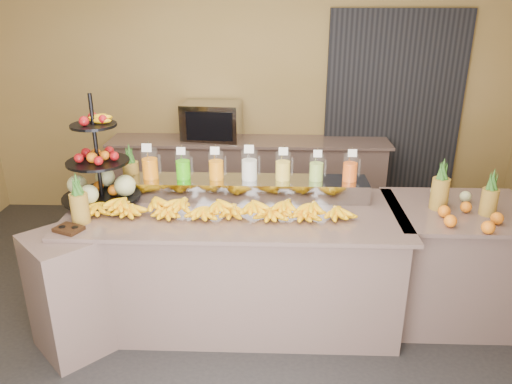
# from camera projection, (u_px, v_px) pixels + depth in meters

# --- Properties ---
(ground) EXTENTS (6.00, 6.00, 0.00)m
(ground) POSITION_uv_depth(u_px,v_px,m) (235.00, 339.00, 3.78)
(ground) COLOR black
(ground) RESTS_ON ground
(room_envelope) EXTENTS (6.04, 5.02, 2.82)m
(room_envelope) POSITION_uv_depth(u_px,v_px,m) (263.00, 72.00, 3.81)
(room_envelope) COLOR olive
(room_envelope) RESTS_ON ground
(buffet_counter) EXTENTS (2.75, 1.25, 0.93)m
(buffet_counter) POSITION_uv_depth(u_px,v_px,m) (222.00, 268.00, 3.85)
(buffet_counter) COLOR gray
(buffet_counter) RESTS_ON ground
(right_counter) EXTENTS (1.08, 0.88, 0.93)m
(right_counter) POSITION_uv_depth(u_px,v_px,m) (453.00, 263.00, 3.92)
(right_counter) COLOR gray
(right_counter) RESTS_ON ground
(back_ledge) EXTENTS (3.10, 0.55, 0.93)m
(back_ledge) POSITION_uv_depth(u_px,v_px,m) (249.00, 179.00, 5.69)
(back_ledge) COLOR gray
(back_ledge) RESTS_ON ground
(pitcher_tray) EXTENTS (1.85, 0.30, 0.15)m
(pitcher_tray) POSITION_uv_depth(u_px,v_px,m) (250.00, 188.00, 3.94)
(pitcher_tray) COLOR gray
(pitcher_tray) RESTS_ON buffet_counter
(juice_pitcher_orange_a) EXTENTS (0.13, 0.13, 0.31)m
(juice_pitcher_orange_a) POSITION_uv_depth(u_px,v_px,m) (150.00, 166.00, 3.90)
(juice_pitcher_orange_a) COLOR silver
(juice_pitcher_orange_a) RESTS_ON pitcher_tray
(juice_pitcher_green) EXTENTS (0.12, 0.12, 0.28)m
(juice_pitcher_green) POSITION_uv_depth(u_px,v_px,m) (183.00, 167.00, 3.90)
(juice_pitcher_green) COLOR silver
(juice_pitcher_green) RESTS_ON pitcher_tray
(juice_pitcher_orange_b) EXTENTS (0.12, 0.12, 0.29)m
(juice_pitcher_orange_b) POSITION_uv_depth(u_px,v_px,m) (216.00, 167.00, 3.89)
(juice_pitcher_orange_b) COLOR silver
(juice_pitcher_orange_b) RESTS_ON pitcher_tray
(juice_pitcher_milk) EXTENTS (0.13, 0.13, 0.31)m
(juice_pitcher_milk) POSITION_uv_depth(u_px,v_px,m) (249.00, 167.00, 3.88)
(juice_pitcher_milk) COLOR silver
(juice_pitcher_milk) RESTS_ON pitcher_tray
(juice_pitcher_lemon) EXTENTS (0.12, 0.12, 0.29)m
(juice_pitcher_lemon) POSITION_uv_depth(u_px,v_px,m) (283.00, 168.00, 3.87)
(juice_pitcher_lemon) COLOR silver
(juice_pitcher_lemon) RESTS_ON pitcher_tray
(juice_pitcher_lime) EXTENTS (0.11, 0.12, 0.27)m
(juice_pitcher_lime) POSITION_uv_depth(u_px,v_px,m) (316.00, 169.00, 3.86)
(juice_pitcher_lime) COLOR silver
(juice_pitcher_lime) RESTS_ON pitcher_tray
(juice_pitcher_orange_c) EXTENTS (0.11, 0.12, 0.28)m
(juice_pitcher_orange_c) POSITION_uv_depth(u_px,v_px,m) (350.00, 169.00, 3.85)
(juice_pitcher_orange_c) COLOR silver
(juice_pitcher_orange_c) RESTS_ON pitcher_tray
(banana_heap) EXTENTS (2.02, 0.18, 0.17)m
(banana_heap) POSITION_uv_depth(u_px,v_px,m) (218.00, 205.00, 3.62)
(banana_heap) COLOR #FAB60C
(banana_heap) RESTS_ON buffet_counter
(fruit_stand) EXTENTS (0.60, 0.60, 0.84)m
(fruit_stand) POSITION_uv_depth(u_px,v_px,m) (105.00, 176.00, 3.79)
(fruit_stand) COLOR black
(fruit_stand) RESTS_ON buffet_counter
(condiment_caddy) EXTENTS (0.22, 0.19, 0.03)m
(condiment_caddy) POSITION_uv_depth(u_px,v_px,m) (69.00, 229.00, 3.40)
(condiment_caddy) COLOR black
(condiment_caddy) RESTS_ON buffet_counter
(pineapple_left_a) EXTENTS (0.13, 0.13, 0.38)m
(pineapple_left_a) POSITION_uv_depth(u_px,v_px,m) (79.00, 204.00, 3.48)
(pineapple_left_a) COLOR brown
(pineapple_left_a) RESTS_ON buffet_counter
(pineapple_left_b) EXTENTS (0.13, 0.13, 0.40)m
(pineapple_left_b) POSITION_uv_depth(u_px,v_px,m) (131.00, 173.00, 4.05)
(pineapple_left_b) COLOR brown
(pineapple_left_b) RESTS_ON buffet_counter
(right_fruit_pile) EXTENTS (0.45, 0.43, 0.24)m
(right_fruit_pile) POSITION_uv_depth(u_px,v_px,m) (465.00, 207.00, 3.59)
(right_fruit_pile) COLOR brown
(right_fruit_pile) RESTS_ON right_counter
(oven_warmer) EXTENTS (0.65, 0.48, 0.41)m
(oven_warmer) POSITION_uv_depth(u_px,v_px,m) (212.00, 121.00, 5.46)
(oven_warmer) COLOR gray
(oven_warmer) RESTS_ON back_ledge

